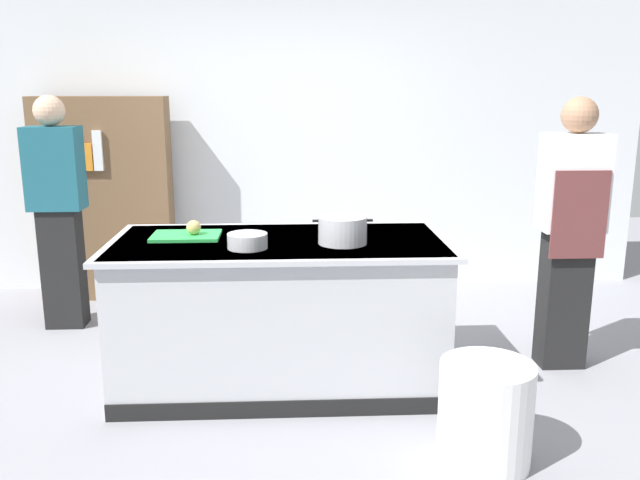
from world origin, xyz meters
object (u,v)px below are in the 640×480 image
(onion, at_px, (194,227))
(mixing_bowl, at_px, (247,241))
(person_guest, at_px, (58,208))
(bookshelf, at_px, (105,199))
(trash_bin, at_px, (485,413))
(person_chef, at_px, (570,228))
(stock_pot, at_px, (343,230))

(onion, height_order, mixing_bowl, onion)
(person_guest, height_order, bookshelf, person_guest)
(onion, xyz_separation_m, person_guest, (-1.13, 1.00, -0.05))
(onion, height_order, bookshelf, bookshelf)
(bookshelf, bearing_deg, trash_bin, -47.85)
(trash_bin, xyz_separation_m, person_chef, (0.83, 1.11, 0.66))
(onion, xyz_separation_m, bookshelf, (-0.98, 1.72, -0.11))
(onion, bearing_deg, person_guest, 138.49)
(mixing_bowl, distance_m, person_guest, 1.93)
(onion, xyz_separation_m, mixing_bowl, (0.33, -0.27, -0.02))
(stock_pot, xyz_separation_m, trash_bin, (0.62, -0.83, -0.73))
(onion, relative_size, bookshelf, 0.05)
(mixing_bowl, bearing_deg, person_guest, 139.01)
(stock_pot, bearing_deg, bookshelf, 134.17)
(onion, bearing_deg, person_chef, 2.45)
(person_chef, bearing_deg, mixing_bowl, 80.70)
(onion, distance_m, trash_bin, 1.94)
(stock_pot, xyz_separation_m, bookshelf, (-1.85, 1.90, -0.13))
(person_chef, height_order, bookshelf, person_chef)
(person_chef, bearing_deg, stock_pot, 81.23)
(person_chef, distance_m, person_guest, 3.56)
(mixing_bowl, bearing_deg, person_chef, 10.56)
(stock_pot, relative_size, mixing_bowl, 1.54)
(onion, height_order, stock_pot, stock_pot)
(mixing_bowl, relative_size, person_guest, 0.13)
(stock_pot, height_order, person_chef, person_chef)
(mixing_bowl, distance_m, trash_bin, 1.54)
(trash_bin, bearing_deg, stock_pot, 126.96)
(onion, height_order, trash_bin, onion)
(person_chef, xyz_separation_m, person_guest, (-3.45, 0.90, -0.00))
(onion, relative_size, stock_pot, 0.25)
(person_chef, height_order, person_guest, same)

